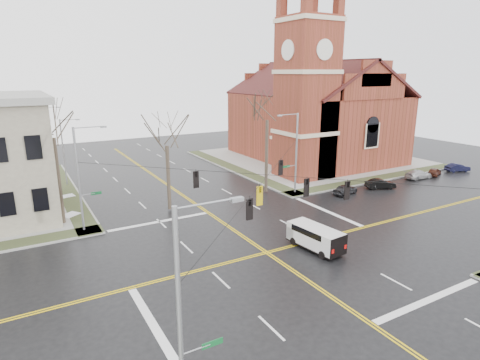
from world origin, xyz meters
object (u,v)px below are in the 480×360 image
signal_pole_ne (295,151)px  parked_car_c (419,174)px  signal_pole_sw (184,315)px  tree_nw_far (53,132)px  streetlight_north_a (64,150)px  streetlight_north_b (48,130)px  parked_car_e (457,168)px  parked_car_b (380,184)px  tree_nw_near (167,141)px  church (313,106)px  parked_car_a (345,189)px  parked_car_d (434,172)px  tree_ne (267,115)px  signal_pole_nw (81,176)px  cargo_van (314,236)px

signal_pole_ne → parked_car_c: (18.13, -2.82, -4.37)m
signal_pole_sw → tree_nw_far: size_ratio=0.77×
parked_car_c → tree_nw_far: size_ratio=0.34×
signal_pole_ne → parked_car_c: signal_pole_ne is taller
streetlight_north_a → streetlight_north_b: (0.00, 20.00, 0.00)m
signal_pole_sw → parked_car_e: signal_pole_sw is taller
signal_pole_sw → parked_car_b: signal_pole_sw is taller
streetlight_north_a → tree_nw_near: bearing=-63.0°
church → signal_pole_sw: (-36.09, -36.28, -3.48)m
tree_nw_near → parked_car_b: bearing=-11.8°
streetlight_north_a → parked_car_b: 38.10m
parked_car_a → tree_nw_far: bearing=65.7°
signal_pole_ne → parked_car_d: signal_pole_ne is taller
parked_car_c → tree_ne: tree_ne is taller
streetlight_north_b → tree_ne: 39.91m
signal_pole_nw → parked_car_e: (48.91, -2.98, -4.38)m
signal_pole_sw → parked_car_c: (40.78, 20.18, -4.37)m
signal_pole_ne → streetlight_north_a: bearing=143.1°
tree_nw_far → streetlight_north_b: bearing=86.3°
tree_nw_far → tree_ne: bearing=-2.3°
cargo_van → parked_car_c: (25.82, 9.82, -0.50)m
signal_pole_sw → parked_car_b: bearing=30.6°
signal_pole_sw → parked_car_b: size_ratio=2.53×
parked_car_c → tree_nw_far: (-42.26, 5.62, 7.90)m
tree_ne → church: bearing=35.4°
signal_pole_sw → parked_car_d: 48.65m
tree_nw_far → parked_car_b: bearing=-10.5°
signal_pole_nw → signal_pole_ne: bearing=0.0°
streetlight_north_b → cargo_van: streetlight_north_b is taller
church → signal_pole_sw: church is taller
church → parked_car_a: 20.16m
tree_nw_far → signal_pole_ne: bearing=-6.6°
cargo_van → tree_nw_near: 16.78m
signal_pole_sw → parked_car_e: (48.91, 20.02, -4.38)m
parked_car_c → signal_pole_sw: bearing=118.4°
signal_pole_nw → parked_car_c: bearing=-4.0°
parked_car_e → tree_nw_near: tree_nw_near is taller
parked_car_e → signal_pole_ne: bearing=99.8°
parked_car_d → tree_ne: tree_ne is taller
signal_pole_sw → parked_car_c: 45.71m
streetlight_north_b → parked_car_b: 51.52m
cargo_van → tree_nw_far: size_ratio=0.42×
signal_pole_sw → parked_car_d: size_ratio=2.86×
parked_car_c → tree_ne: 22.78m
parked_car_d → parked_car_e: size_ratio=0.91×
tree_ne → parked_car_e: bearing=-9.7°
parked_car_d → tree_nw_far: tree_nw_far is taller
signal_pole_sw → tree_ne: size_ratio=0.73×
parked_car_c → parked_car_e: (8.13, -0.16, -0.00)m
streetlight_north_b → cargo_van: 51.29m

